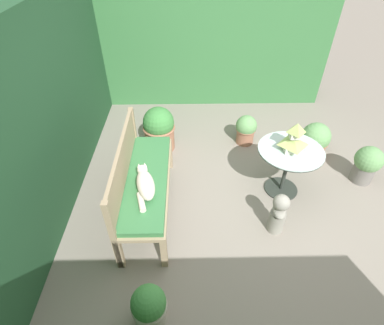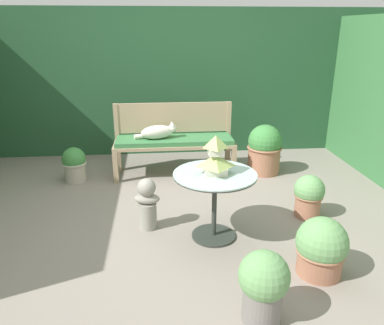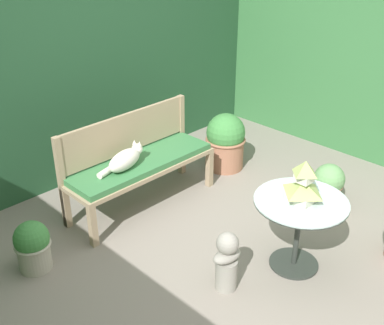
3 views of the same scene
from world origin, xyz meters
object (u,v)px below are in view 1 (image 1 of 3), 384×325
(cat, at_px, (145,184))
(potted_plant_table_far, at_px, (246,129))
(pagoda_birdhouse, at_px, (294,139))
(potted_plant_patio_mid, at_px, (315,140))
(patio_table, at_px, (289,159))
(potted_plant_table_near, at_px, (367,164))
(garden_bust, at_px, (279,213))
(potted_plant_path_edge, at_px, (149,307))
(garden_bench, at_px, (147,181))
(potted_plant_bench_left, at_px, (159,129))

(cat, xyz_separation_m, potted_plant_table_far, (1.48, -1.28, -0.35))
(pagoda_birdhouse, height_order, potted_plant_patio_mid, pagoda_birdhouse)
(patio_table, bearing_deg, potted_plant_table_near, -81.66)
(pagoda_birdhouse, bearing_deg, garden_bust, 159.99)
(potted_plant_table_far, bearing_deg, cat, 139.25)
(pagoda_birdhouse, distance_m, potted_plant_path_edge, 2.19)
(potted_plant_path_edge, bearing_deg, pagoda_birdhouse, -44.18)
(pagoda_birdhouse, relative_size, potted_plant_patio_mid, 0.73)
(potted_plant_table_far, relative_size, potted_plant_path_edge, 1.01)
(garden_bench, distance_m, pagoda_birdhouse, 1.66)
(potted_plant_table_far, height_order, potted_plant_table_near, potted_plant_table_near)
(patio_table, xyz_separation_m, potted_plant_bench_left, (0.90, 1.55, -0.17))
(cat, bearing_deg, potted_plant_table_far, -55.38)
(patio_table, distance_m, potted_plant_table_far, 1.08)
(garden_bust, xyz_separation_m, potted_plant_bench_left, (1.50, 1.33, 0.06))
(potted_plant_patio_mid, bearing_deg, potted_plant_table_far, 73.62)
(garden_bust, bearing_deg, potted_plant_bench_left, 51.09)
(garden_bench, height_order, patio_table, patio_table)
(pagoda_birdhouse, height_order, garden_bust, pagoda_birdhouse)
(garden_bench, height_order, potted_plant_table_far, garden_bench)
(garden_bench, relative_size, potted_plant_patio_mid, 3.25)
(pagoda_birdhouse, height_order, potted_plant_table_near, pagoda_birdhouse)
(patio_table, xyz_separation_m, potted_plant_table_far, (1.00, 0.30, -0.26))
(cat, distance_m, patio_table, 1.65)
(patio_table, bearing_deg, garden_bust, 159.99)
(pagoda_birdhouse, xyz_separation_m, garden_bust, (-0.60, 0.22, -0.51))
(pagoda_birdhouse, bearing_deg, potted_plant_bench_left, 59.94)
(cat, bearing_deg, garden_bench, -10.06)
(potted_plant_table_far, relative_size, potted_plant_patio_mid, 0.94)
(potted_plant_patio_mid, distance_m, potted_plant_path_edge, 3.08)
(patio_table, bearing_deg, cat, 106.86)
(cat, relative_size, pagoda_birdhouse, 1.58)
(cat, bearing_deg, pagoda_birdhouse, -87.78)
(potted_plant_table_far, relative_size, potted_plant_table_near, 0.88)
(potted_plant_bench_left, bearing_deg, patio_table, -120.06)
(potted_plant_bench_left, distance_m, potted_plant_table_near, 2.71)
(cat, xyz_separation_m, potted_plant_path_edge, (-1.04, -0.10, -0.36))
(pagoda_birdhouse, relative_size, potted_plant_table_far, 0.77)
(patio_table, bearing_deg, potted_plant_patio_mid, -40.17)
(pagoda_birdhouse, xyz_separation_m, potted_plant_patio_mid, (0.73, -0.62, -0.54))
(potted_plant_table_near, bearing_deg, patio_table, 98.34)
(potted_plant_bench_left, bearing_deg, garden_bust, -138.41)
(garden_bench, relative_size, potted_plant_bench_left, 2.37)
(cat, height_order, pagoda_birdhouse, pagoda_birdhouse)
(potted_plant_bench_left, bearing_deg, potted_plant_patio_mid, -94.31)
(patio_table, xyz_separation_m, potted_plant_table_near, (0.16, -1.06, -0.22))
(cat, relative_size, patio_table, 0.74)
(garden_bench, height_order, pagoda_birdhouse, pagoda_birdhouse)
(potted_plant_table_far, bearing_deg, potted_plant_path_edge, 155.03)
(pagoda_birdhouse, relative_size, potted_plant_table_near, 0.68)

